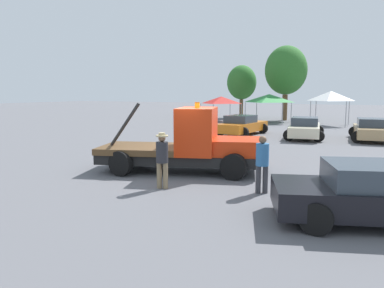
% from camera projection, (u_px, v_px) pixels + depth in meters
% --- Properties ---
extents(ground_plane, '(160.00, 160.00, 0.00)m').
position_uv_depth(ground_plane, '(180.00, 171.00, 13.73)').
color(ground_plane, slate).
extents(tow_truck, '(6.27, 3.85, 2.54)m').
position_uv_depth(tow_truck, '(190.00, 145.00, 13.53)').
color(tow_truck, black).
rests_on(tow_truck, ground).
extents(foreground_car, '(5.20, 3.46, 1.34)m').
position_uv_depth(foreground_car, '(383.00, 195.00, 8.25)').
color(foreground_car, black).
rests_on(foreground_car, ground).
extents(person_near_truck, '(0.37, 0.37, 1.66)m').
position_uv_depth(person_near_truck, '(262.00, 160.00, 10.66)').
color(person_near_truck, '#38383D').
rests_on(person_near_truck, ground).
extents(person_at_hood, '(0.38, 0.38, 1.69)m').
position_uv_depth(person_at_hood, '(162.00, 156.00, 11.18)').
color(person_at_hood, '#847051').
rests_on(person_at_hood, ground).
extents(parked_car_orange, '(2.75, 4.80, 1.34)m').
position_uv_depth(parked_car_orange, '(242.00, 125.00, 25.39)').
color(parked_car_orange, orange).
rests_on(parked_car_orange, ground).
extents(parked_car_cream, '(2.83, 5.08, 1.34)m').
position_uv_depth(parked_car_cream, '(305.00, 128.00, 23.43)').
color(parked_car_cream, beige).
rests_on(parked_car_cream, ground).
extents(parked_car_tan, '(2.87, 4.71, 1.34)m').
position_uv_depth(parked_car_tan, '(373.00, 130.00, 22.37)').
color(parked_car_tan, tan).
rests_on(parked_car_tan, ground).
extents(canopy_tent_red, '(3.14, 3.14, 2.46)m').
position_uv_depth(canopy_tent_red, '(221.00, 100.00, 36.74)').
color(canopy_tent_red, '#9E9EA3').
rests_on(canopy_tent_red, ground).
extents(canopy_tent_green, '(3.50, 3.50, 2.70)m').
position_uv_depth(canopy_tent_green, '(269.00, 98.00, 34.86)').
color(canopy_tent_green, '#9E9EA3').
rests_on(canopy_tent_green, ground).
extents(canopy_tent_white, '(2.88, 2.88, 2.98)m').
position_uv_depth(canopy_tent_white, '(331.00, 96.00, 32.07)').
color(canopy_tent_white, '#9E9EA3').
rests_on(canopy_tent_white, ground).
extents(tree_left, '(3.28, 3.28, 5.86)m').
position_uv_depth(tree_left, '(242.00, 83.00, 41.97)').
color(tree_left, brown).
rests_on(tree_left, ground).
extents(tree_center, '(4.20, 4.20, 7.50)m').
position_uv_depth(tree_center, '(286.00, 71.00, 37.71)').
color(tree_center, brown).
rests_on(tree_center, ground).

